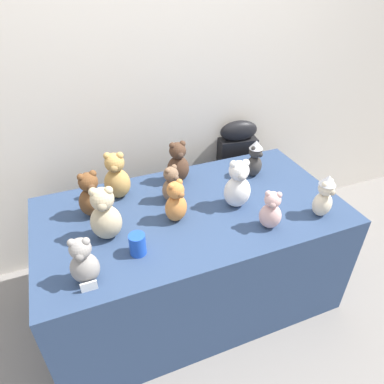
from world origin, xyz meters
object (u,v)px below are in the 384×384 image
(display_table, at_px, (192,256))
(teddy_bear_blush, at_px, (271,211))
(instrument_case, at_px, (235,176))
(teddy_bear_honey, at_px, (116,177))
(teddy_bear_snow, at_px, (238,185))
(teddy_bear_chestnut, at_px, (91,196))
(party_cup_blue, at_px, (138,244))
(teddy_bear_ash, at_px, (83,262))
(teddy_bear_sand, at_px, (105,215))
(teddy_bear_ginger, at_px, (176,202))
(teddy_bear_cream, at_px, (324,196))
(teddy_bear_charcoal, at_px, (255,159))
(teddy_bear_mocha, at_px, (171,185))
(teddy_bear_cocoa, at_px, (178,163))

(display_table, xyz_separation_m, teddy_bear_blush, (0.32, -0.28, 0.47))
(instrument_case, height_order, teddy_bear_honey, teddy_bear_honey)
(display_table, bearing_deg, teddy_bear_snow, -12.50)
(teddy_bear_chestnut, height_order, party_cup_blue, teddy_bear_chestnut)
(instrument_case, bearing_deg, teddy_bear_ash, -136.52)
(teddy_bear_blush, distance_m, teddy_bear_sand, 0.83)
(teddy_bear_ginger, distance_m, teddy_bear_ash, 0.57)
(teddy_bear_cream, height_order, teddy_bear_charcoal, teddy_bear_cream)
(party_cup_blue, bearing_deg, teddy_bear_sand, 123.42)
(teddy_bear_ash, bearing_deg, teddy_bear_honey, 78.78)
(teddy_bear_chestnut, height_order, teddy_bear_mocha, teddy_bear_chestnut)
(teddy_bear_cream, height_order, teddy_bear_ginger, teddy_bear_cream)
(teddy_bear_chestnut, height_order, teddy_bear_ash, teddy_bear_chestnut)
(teddy_bear_chestnut, bearing_deg, teddy_bear_honey, 25.57)
(display_table, xyz_separation_m, teddy_bear_charcoal, (0.50, 0.20, 0.48))
(teddy_bear_sand, relative_size, teddy_bear_cocoa, 1.11)
(teddy_bear_blush, bearing_deg, teddy_bear_charcoal, 102.66)
(teddy_bear_honey, bearing_deg, instrument_case, 34.23)
(teddy_bear_blush, xyz_separation_m, teddy_bear_snow, (-0.07, 0.23, 0.03))
(teddy_bear_cocoa, bearing_deg, teddy_bear_blush, -64.25)
(teddy_bear_ginger, relative_size, teddy_bear_mocha, 1.08)
(teddy_bear_cream, distance_m, teddy_bear_ginger, 0.79)
(teddy_bear_mocha, bearing_deg, display_table, -87.05)
(teddy_bear_cream, bearing_deg, teddy_bear_mocha, 132.07)
(teddy_bear_cream, relative_size, teddy_bear_ginger, 1.03)
(display_table, distance_m, teddy_bear_cream, 0.86)
(teddy_bear_blush, bearing_deg, teddy_bear_ginger, -175.25)
(teddy_bear_cream, distance_m, teddy_bear_ash, 1.25)
(teddy_bear_snow, height_order, teddy_bear_mocha, teddy_bear_snow)
(instrument_case, height_order, teddy_bear_cream, teddy_bear_cream)
(teddy_bear_cocoa, height_order, party_cup_blue, teddy_bear_cocoa)
(teddy_bear_ash, distance_m, teddy_bear_mocha, 0.69)
(teddy_bear_mocha, height_order, party_cup_blue, teddy_bear_mocha)
(instrument_case, xyz_separation_m, teddy_bear_mocha, (-0.67, -0.46, 0.36))
(display_table, relative_size, teddy_bear_cocoa, 6.32)
(display_table, height_order, teddy_bear_ash, teddy_bear_ash)
(teddy_bear_cream, distance_m, teddy_bear_honey, 1.15)
(teddy_bear_cream, bearing_deg, teddy_bear_ginger, 144.55)
(teddy_bear_sand, bearing_deg, teddy_bear_ash, -106.53)
(teddy_bear_blush, distance_m, teddy_bear_ash, 0.94)
(teddy_bear_sand, bearing_deg, instrument_case, 42.99)
(display_table, height_order, teddy_bear_cream, teddy_bear_cream)
(teddy_bear_blush, height_order, teddy_bear_ash, teddy_bear_ash)
(teddy_bear_chestnut, distance_m, party_cup_blue, 0.42)
(teddy_bear_sand, bearing_deg, teddy_bear_snow, 12.07)
(teddy_bear_cream, height_order, teddy_bear_chestnut, teddy_bear_chestnut)
(teddy_bear_mocha, relative_size, party_cup_blue, 2.05)
(teddy_bear_cocoa, bearing_deg, teddy_bear_mocha, -120.11)
(teddy_bear_blush, bearing_deg, teddy_bear_ash, -145.25)
(teddy_bear_cream, relative_size, party_cup_blue, 2.29)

